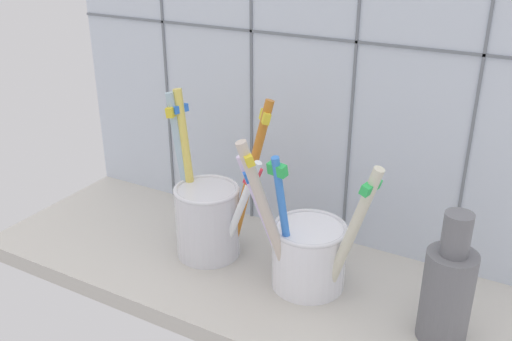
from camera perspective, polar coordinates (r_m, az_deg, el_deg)
counter_slab at (r=65.66cm, az=-0.28°, el=-10.63°), size 64.00×22.00×2.00cm
tile_wall_back at (r=66.56cm, az=4.86°, el=10.20°), size 64.00×2.20×45.00cm
toothbrush_cup_left at (r=65.93cm, az=-4.80°, el=-4.37°), size 12.97×8.05×19.10cm
toothbrush_cup_right at (r=60.54cm, az=5.13°, el=-7.96°), size 14.41×10.73×17.78cm
ceramic_vase at (r=55.80cm, az=18.60°, el=-11.19°), size 4.62×4.62×13.16cm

